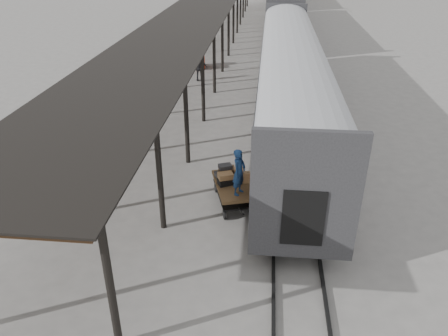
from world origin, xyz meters
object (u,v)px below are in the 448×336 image
Objects in this scene: baggage_cart at (233,189)px; luggage_tug at (199,60)px; pedestrian at (199,68)px; porter at (239,172)px.

baggage_cart is 1.64× the size of luggage_tug.
pedestrian is at bearing -90.58° from luggage_tug.
porter is (0.25, -0.65, 1.07)m from baggage_cart.
porter reaches higher than luggage_tug.
baggage_cart is 16.12m from pedestrian.
porter is 0.93× the size of pedestrian.
pedestrian is at bearing 87.06° from baggage_cart.
porter is at bearing 94.56° from pedestrian.
luggage_tug is at bearing -89.08° from pedestrian.
porter reaches higher than baggage_cart.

